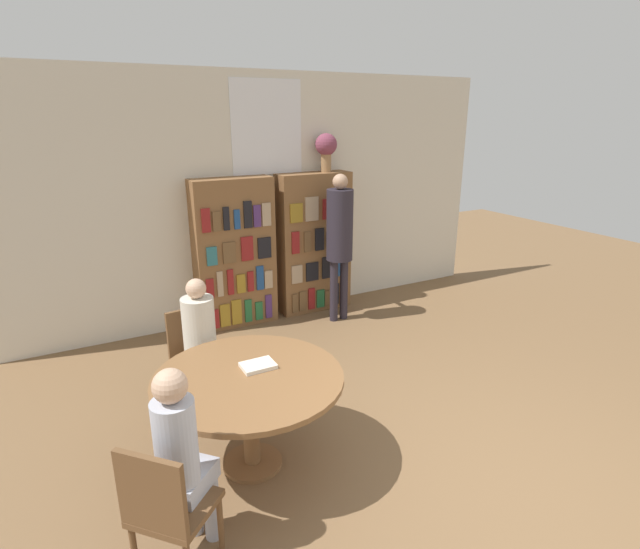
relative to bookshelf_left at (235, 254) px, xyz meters
name	(u,v)px	position (x,y,z in m)	size (l,w,h in m)	color
ground_plane	(505,504)	(0.54, -3.78, -0.90)	(16.00, 16.00, 0.00)	brown
wall_back	(268,198)	(0.54, 0.19, 0.61)	(6.40, 0.07, 3.00)	beige
bookshelf_left	(235,254)	(0.00, 0.00, 0.00)	(0.96, 0.34, 1.81)	brown
bookshelf_right	(314,243)	(1.08, 0.00, 0.00)	(0.96, 0.34, 1.81)	brown
flower_vase	(326,147)	(1.26, 0.00, 1.21)	(0.27, 0.27, 0.47)	#997047
reading_table	(249,389)	(-0.81, -2.59, -0.26)	(1.35, 1.35, 0.75)	brown
chair_near_camera	(166,507)	(-1.55, -3.28, -0.40)	(0.57, 0.57, 0.89)	brown
chair_left_side	(195,354)	(-0.93, -1.58, -0.40)	(0.45, 0.45, 0.89)	brown
seated_reader_left	(202,340)	(-0.91, -1.76, -0.20)	(0.31, 0.39, 1.23)	beige
seated_reader_right	(182,454)	(-1.42, -3.16, -0.20)	(0.39, 0.39, 1.25)	#B2B7C6
librarian_standing	(340,232)	(1.17, -0.50, 0.24)	(0.32, 0.59, 1.84)	#28232D
open_book_on_table	(258,366)	(-0.71, -2.51, -0.13)	(0.24, 0.18, 0.03)	silver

